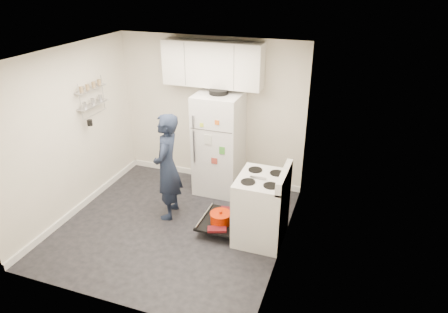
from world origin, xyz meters
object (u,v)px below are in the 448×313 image
at_px(open_oven_door, 220,219).
at_px(person, 167,167).
at_px(refrigerator, 219,143).
at_px(electric_range, 260,209).

relative_size(open_oven_door, person, 0.44).
relative_size(open_oven_door, refrigerator, 0.41).
distance_m(electric_range, open_oven_door, 0.64).
distance_m(open_oven_door, refrigerator, 1.38).
bearing_deg(electric_range, person, 175.93).
bearing_deg(person, open_oven_door, 70.43).
bearing_deg(open_oven_door, refrigerator, 110.76).
xyz_separation_m(electric_range, person, (-1.45, 0.10, 0.35)).
xyz_separation_m(open_oven_door, person, (-0.87, 0.14, 0.62)).
bearing_deg(refrigerator, electric_range, -47.66).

